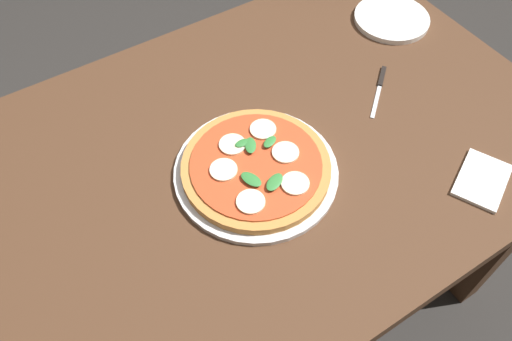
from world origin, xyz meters
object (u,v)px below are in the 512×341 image
Objects in this scene: serving_tray at (256,172)px; knife at (380,85)px; plate_white at (392,19)px; napkin at (482,180)px; pizza at (256,167)px; dining_table at (265,175)px.

serving_tray is 2.45× the size of knife.
napkin is at bearing 68.87° from plate_white.
dining_table is at bearing -137.28° from pizza.
dining_table is 9.46× the size of knife.
pizza is 0.61m from plate_white.
pizza reaches higher than dining_table.
napkin is 0.95× the size of knife.
plate_white is 1.43× the size of knife.
knife is at bearing -171.21° from pizza.
serving_tray reaches higher than napkin.
pizza reaches higher than napkin.
pizza is at bearing 164.70° from serving_tray.
pizza is 2.21× the size of knife.
serving_tray is at bearing -34.75° from napkin.
napkin is at bearing 135.14° from dining_table.
dining_table is at bearing -137.38° from serving_tray.
napkin is (-0.37, 0.26, -0.02)m from pizza.
napkin reaches higher than knife.
knife is at bearing -171.22° from serving_tray.
pizza is 0.46m from napkin.
napkin is at bearing 89.01° from knife.
plate_white is 0.52m from napkin.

